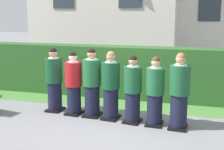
% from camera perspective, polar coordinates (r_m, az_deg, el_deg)
% --- Properties ---
extents(ground_plane, '(60.00, 60.00, 0.00)m').
position_cam_1_polar(ground_plane, '(7.20, -0.00, -8.22)').
color(ground_plane, slate).
extents(student_front_row_0, '(0.42, 0.48, 1.60)m').
position_cam_1_polar(student_front_row_0, '(7.74, -10.78, -1.18)').
color(student_front_row_0, black).
rests_on(student_front_row_0, ground).
extents(student_in_red_blazer, '(0.40, 0.48, 1.54)m').
position_cam_1_polar(student_in_red_blazer, '(7.41, -7.21, -1.87)').
color(student_in_red_blazer, black).
rests_on(student_in_red_blazer, ground).
extents(student_front_row_2, '(0.43, 0.49, 1.63)m').
position_cam_1_polar(student_front_row_2, '(7.22, -3.78, -1.76)').
color(student_front_row_2, black).
rests_on(student_front_row_2, ground).
extents(student_front_row_3, '(0.41, 0.49, 1.59)m').
position_cam_1_polar(student_front_row_3, '(7.01, -0.22, -2.30)').
color(student_front_row_3, black).
rests_on(student_front_row_3, ground).
extents(student_front_row_4, '(0.41, 0.48, 1.53)m').
position_cam_1_polar(student_front_row_4, '(6.81, 3.91, -3.04)').
color(student_front_row_4, black).
rests_on(student_front_row_4, ground).
extents(student_front_row_5, '(0.40, 0.45, 1.53)m').
position_cam_1_polar(student_front_row_5, '(6.68, 8.08, -3.39)').
color(student_front_row_5, black).
rests_on(student_front_row_5, ground).
extents(student_front_row_6, '(0.42, 0.53, 1.63)m').
position_cam_1_polar(student_front_row_6, '(6.57, 12.52, -3.34)').
color(student_front_row_6, black).
rests_on(student_front_row_6, ground).
extents(hedge, '(10.35, 0.70, 1.50)m').
position_cam_1_polar(hedge, '(8.86, 3.55, 0.50)').
color(hedge, '#285623').
rests_on(hedge, ground).
extents(lawn_strip, '(10.35, 0.90, 0.01)m').
position_cam_1_polar(lawn_strip, '(8.28, 2.27, -5.57)').
color(lawn_strip, '#477A38').
rests_on(lawn_strip, ground).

